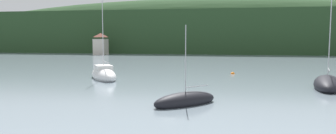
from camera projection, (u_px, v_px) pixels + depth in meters
The scene contains 6 objects.
wooded_hillside at pixel (202, 36), 129.49m from camera, with size 352.00×58.59×34.26m.
shore_building_west at pixel (101, 44), 95.54m from camera, with size 3.77×4.23×6.59m.
sailboat_mid_0 at pixel (104, 75), 39.69m from camera, with size 6.49×7.99×12.10m.
sailboat_mid_5 at pixel (185, 101), 24.30m from camera, with size 5.35×5.17×6.62m.
sailboat_mid_7 at pixel (327, 84), 32.21m from camera, with size 4.65×8.32×11.41m.
mooring_buoy_near at pixel (233, 74), 44.88m from camera, with size 0.58×0.58×0.58m, color orange.
Camera 1 is at (4.99, 17.30, 5.26)m, focal length 33.21 mm.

